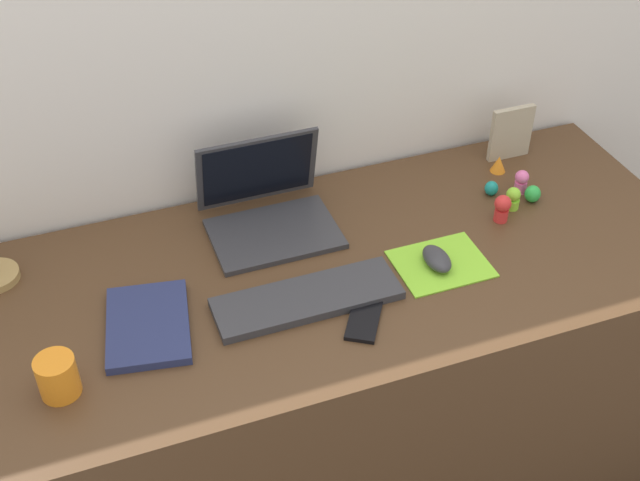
# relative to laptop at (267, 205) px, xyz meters

# --- Properties ---
(ground_plane) EXTENTS (6.00, 6.00, 0.00)m
(ground_plane) POSITION_rel_laptop_xyz_m (0.10, -0.21, -0.79)
(ground_plane) COLOR #59514C
(back_wall) EXTENTS (2.95, 0.05, 1.62)m
(back_wall) POSITION_rel_laptop_xyz_m (0.10, 0.18, 0.02)
(back_wall) COLOR silver
(back_wall) RESTS_ON ground_plane
(desk) EXTENTS (1.75, 0.72, 0.74)m
(desk) POSITION_rel_laptop_xyz_m (0.10, -0.21, -0.42)
(desk) COLOR #4C331E
(desk) RESTS_ON ground_plane
(laptop) EXTENTS (0.30, 0.26, 0.21)m
(laptop) POSITION_rel_laptop_xyz_m (0.00, 0.00, 0.00)
(laptop) COLOR #333338
(laptop) RESTS_ON desk
(keyboard) EXTENTS (0.41, 0.13, 0.02)m
(keyboard) POSITION_rel_laptop_xyz_m (-0.00, -0.30, -0.04)
(keyboard) COLOR #333338
(keyboard) RESTS_ON desk
(mousepad) EXTENTS (0.21, 0.17, 0.00)m
(mousepad) POSITION_rel_laptop_xyz_m (0.33, -0.29, -0.05)
(mousepad) COLOR #8CDB33
(mousepad) RESTS_ON desk
(mouse) EXTENTS (0.06, 0.10, 0.03)m
(mouse) POSITION_rel_laptop_xyz_m (0.31, -0.29, -0.03)
(mouse) COLOR #333338
(mouse) RESTS_ON mousepad
(cell_phone) EXTENTS (0.12, 0.14, 0.01)m
(cell_phone) POSITION_rel_laptop_xyz_m (0.09, -0.40, -0.05)
(cell_phone) COLOR black
(cell_phone) RESTS_ON desk
(notebook_pad) EXTENTS (0.21, 0.27, 0.02)m
(notebook_pad) POSITION_rel_laptop_xyz_m (-0.34, -0.26, -0.04)
(notebook_pad) COLOR navy
(notebook_pad) RESTS_ON desk
(picture_frame) EXTENTS (0.12, 0.02, 0.15)m
(picture_frame) POSITION_rel_laptop_xyz_m (0.70, 0.05, 0.02)
(picture_frame) COLOR #B2A58C
(picture_frame) RESTS_ON desk
(coffee_mug) EXTENTS (0.08, 0.08, 0.09)m
(coffee_mug) POSITION_rel_laptop_xyz_m (-0.53, -0.37, -0.01)
(coffee_mug) COLOR orange
(coffee_mug) RESTS_ON desk
(toy_figurine_green) EXTENTS (0.04, 0.04, 0.04)m
(toy_figurine_green) POSITION_rel_laptop_xyz_m (0.65, -0.14, -0.03)
(toy_figurine_green) COLOR green
(toy_figurine_green) RESTS_ON desk
(toy_figurine_pink) EXTENTS (0.04, 0.04, 0.06)m
(toy_figurine_pink) POSITION_rel_laptop_xyz_m (0.64, -0.10, -0.02)
(toy_figurine_pink) COLOR pink
(toy_figurine_pink) RESTS_ON desk
(toy_figurine_teal) EXTENTS (0.03, 0.03, 0.04)m
(toy_figurine_teal) POSITION_rel_laptop_xyz_m (0.57, -0.08, -0.03)
(toy_figurine_teal) COLOR teal
(toy_figurine_teal) RESTS_ON desk
(toy_figurine_orange) EXTENTS (0.04, 0.04, 0.05)m
(toy_figurine_orange) POSITION_rel_laptop_xyz_m (0.64, 0.00, -0.03)
(toy_figurine_orange) COLOR orange
(toy_figurine_orange) RESTS_ON desk
(toy_figurine_red) EXTENTS (0.04, 0.04, 0.07)m
(toy_figurine_red) POSITION_rel_laptop_xyz_m (0.54, -0.19, -0.02)
(toy_figurine_red) COLOR red
(toy_figurine_red) RESTS_ON desk
(toy_figurine_lime) EXTENTS (0.04, 0.04, 0.06)m
(toy_figurine_lime) POSITION_rel_laptop_xyz_m (0.59, -0.15, -0.02)
(toy_figurine_lime) COLOR #8CDB33
(toy_figurine_lime) RESTS_ON desk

